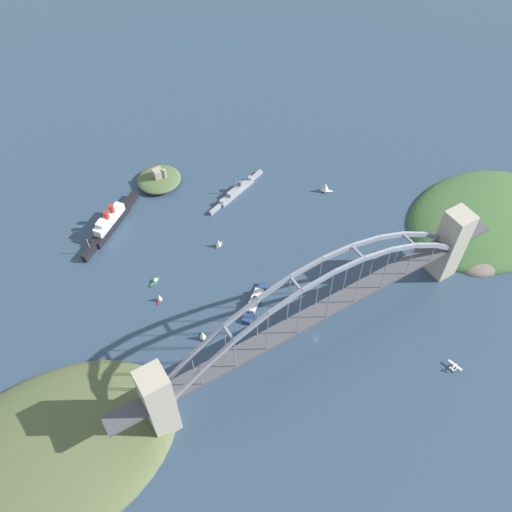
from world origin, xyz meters
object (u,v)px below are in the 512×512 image
small_boat_0 (218,243)px  small_boat_1 (159,298)px  naval_cruiser (237,191)px  harbor_arch_bridge (320,312)px  ocean_liner (110,222)px  small_boat_4 (326,187)px  small_boat_2 (155,281)px  channel_marker_buoy (248,342)px  harbor_ferry_steamer (255,302)px  fort_island_mid_harbor (159,179)px  seaplane_taxiing_near_bridge (454,367)px  small_boat_3 (203,335)px

small_boat_0 → small_boat_1: small_boat_0 is taller
naval_cruiser → harbor_arch_bridge: bearing=-99.8°
small_boat_0 → ocean_liner: bearing=135.5°
ocean_liner → small_boat_4: size_ratio=6.29×
ocean_liner → small_boat_1: bearing=-88.3°
naval_cruiser → ocean_liner: bearing=170.3°
harbor_arch_bridge → small_boat_1: bearing=132.3°
small_boat_1 → small_boat_2: size_ratio=0.72×
channel_marker_buoy → harbor_ferry_steamer: bearing=50.0°
small_boat_0 → naval_cruiser: bearing=46.2°
harbor_arch_bridge → small_boat_4: (92.39, 115.70, -28.47)m
ocean_liner → small_boat_4: (173.14, -56.53, -1.00)m
channel_marker_buoy → fort_island_mid_harbor: bearing=84.5°
seaplane_taxiing_near_bridge → channel_marker_buoy: bearing=140.5°
fort_island_mid_harbor → channel_marker_buoy: (-17.18, -178.47, -3.04)m
naval_cruiser → harbor_ferry_steamer: 116.96m
fort_island_mid_harbor → naval_cruiser: bearing=-42.2°
ocean_liner → small_boat_1: size_ratio=8.84×
harbor_arch_bridge → naval_cruiser: harbor_arch_bridge is taller
harbor_arch_bridge → small_boat_2: bearing=125.6°
harbor_ferry_steamer → fort_island_mid_harbor: bearing=91.4°
channel_marker_buoy → small_boat_0: bearing=73.6°
seaplane_taxiing_near_bridge → small_boat_2: (-138.64, 169.28, -0.98)m
harbor_arch_bridge → harbor_ferry_steamer: bearing=114.0°
harbor_ferry_steamer → small_boat_3: (-45.54, -5.68, 1.94)m
ocean_liner → seaplane_taxiing_near_bridge: ocean_liner is taller
harbor_arch_bridge → small_boat_2: (-73.85, 103.12, -32.52)m
naval_cruiser → small_boat_1: 124.90m
harbor_arch_bridge → fort_island_mid_harbor: harbor_arch_bridge is taller
ocean_liner → small_boat_0: size_ratio=7.94×
harbor_ferry_steamer → seaplane_taxiing_near_bridge: 141.98m
ocean_liner → small_boat_2: bearing=-84.3°
small_boat_1 → channel_marker_buoy: 73.57m
small_boat_2 → small_boat_3: (7.36, -61.80, 3.50)m
ocean_liner → small_boat_1: 86.38m
ocean_liner → small_boat_4: ocean_liner is taller
small_boat_0 → channel_marker_buoy: size_ratio=3.02×
harbor_ferry_steamer → small_boat_0: 62.21m
small_boat_1 → channel_marker_buoy: bearing=-60.5°
harbor_arch_bridge → small_boat_4: 150.78m
seaplane_taxiing_near_bridge → small_boat_0: 193.08m
channel_marker_buoy → seaplane_taxiing_near_bridge: bearing=-39.5°
naval_cruiser → small_boat_1: bearing=-147.1°
small_boat_2 → small_boat_4: 166.77m
ocean_liner → fort_island_mid_harbor: size_ratio=1.73×
fort_island_mid_harbor → small_boat_3: bearing=-104.7°
seaplane_taxiing_near_bridge → small_boat_0: (-81.14, 175.19, 2.08)m
fort_island_mid_harbor → harbor_ferry_steamer: bearing=-88.6°
small_boat_4 → small_boat_1: bearing=-170.1°
ocean_liner → small_boat_0: bearing=-44.5°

